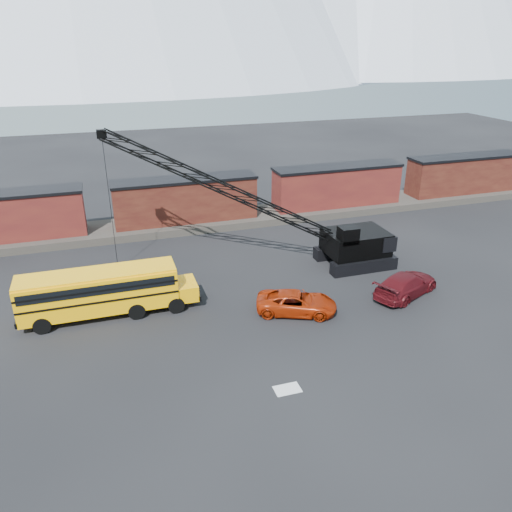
{
  "coord_description": "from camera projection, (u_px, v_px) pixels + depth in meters",
  "views": [
    {
      "loc": [
        -7.56,
        -23.71,
        17.06
      ],
      "look_at": [
        2.18,
        6.66,
        3.0
      ],
      "focal_mm": 35.0,
      "sensor_mm": 36.0,
      "label": 1
    }
  ],
  "objects": [
    {
      "name": "red_pickup",
      "position": [
        297.0,
        303.0,
        33.36
      ],
      "size": [
        5.89,
        4.36,
        1.49
      ],
      "primitive_type": "imported",
      "rotation": [
        0.0,
        0.0,
        1.17
      ],
      "color": "#A12507",
      "rests_on": "ground"
    },
    {
      "name": "boxcar_east_far",
      "position": [
        464.0,
        174.0,
        56.65
      ],
      "size": [
        13.7,
        3.1,
        4.17
      ],
      "color": "#572518",
      "rests_on": "gravel_berm"
    },
    {
      "name": "boxcar_mid",
      "position": [
        185.0,
        200.0,
        47.71
      ],
      "size": [
        13.7,
        3.1,
        4.17
      ],
      "color": "#572518",
      "rests_on": "gravel_berm"
    },
    {
      "name": "ground",
      "position": [
        255.0,
        350.0,
        29.65
      ],
      "size": [
        160.0,
        160.0,
        0.0
      ],
      "primitive_type": "plane",
      "color": "black",
      "rests_on": "ground"
    },
    {
      "name": "boxcar_west_near",
      "position": [
        3.0,
        216.0,
        43.24
      ],
      "size": [
        13.7,
        3.1,
        4.17
      ],
      "color": "#4C1516",
      "rests_on": "gravel_berm"
    },
    {
      "name": "boxcar_east_near",
      "position": [
        337.0,
        186.0,
        52.18
      ],
      "size": [
        13.7,
        3.1,
        4.17
      ],
      "color": "#4C1516",
      "rests_on": "gravel_berm"
    },
    {
      "name": "school_bus",
      "position": [
        104.0,
        291.0,
        32.67
      ],
      "size": [
        11.65,
        2.65,
        3.19
      ],
      "color": "#FFAD05",
      "rests_on": "ground"
    },
    {
      "name": "maroon_suv",
      "position": [
        406.0,
        284.0,
        35.63
      ],
      "size": [
        6.18,
        4.52,
        1.66
      ],
      "primitive_type": "imported",
      "rotation": [
        0.0,
        0.0,
        2.0
      ],
      "color": "#4D0D13",
      "rests_on": "ground"
    },
    {
      "name": "snow_patch",
      "position": [
        287.0,
        389.0,
        26.3
      ],
      "size": [
        1.4,
        0.9,
        0.02
      ],
      "primitive_type": "cube",
      "color": "silver",
      "rests_on": "ground"
    },
    {
      "name": "gravel_berm",
      "position": [
        187.0,
        223.0,
        48.68
      ],
      "size": [
        120.0,
        5.0,
        0.7
      ],
      "primitive_type": "cube",
      "color": "#423D36",
      "rests_on": "ground"
    },
    {
      "name": "crawler_crane",
      "position": [
        230.0,
        191.0,
        37.65
      ],
      "size": [
        21.76,
        7.25,
        11.22
      ],
      "color": "black",
      "rests_on": "ground"
    }
  ]
}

